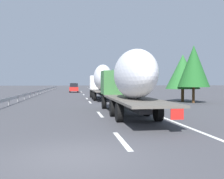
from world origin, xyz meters
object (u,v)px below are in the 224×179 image
at_px(truck_trailing, 129,79).
at_px(car_silver_hatch, 73,86).
at_px(truck_lead, 102,80).
at_px(car_red_compact, 74,88).
at_px(road_sign, 107,81).

distance_m(truck_trailing, car_silver_hatch, 61.21).
relative_size(truck_lead, truck_trailing, 0.89).
xyz_separation_m(truck_lead, car_red_compact, (23.87, 3.47, -1.46)).
distance_m(truck_lead, truck_trailing, 17.03).
bearing_deg(car_red_compact, car_silver_hatch, 0.23).
bearing_deg(truck_lead, truck_trailing, 180.00).
xyz_separation_m(car_silver_hatch, road_sign, (-24.21, -6.65, 1.43)).
relative_size(truck_lead, car_red_compact, 2.99).
xyz_separation_m(truck_lead, road_sign, (19.86, -3.10, -0.04)).
height_order(car_silver_hatch, car_red_compact, car_red_compact).
relative_size(car_red_compact, road_sign, 1.18).
bearing_deg(road_sign, car_silver_hatch, 15.37).
bearing_deg(truck_trailing, car_red_compact, 4.85).
height_order(truck_trailing, car_silver_hatch, truck_trailing).
bearing_deg(truck_trailing, car_silver_hatch, 3.33).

